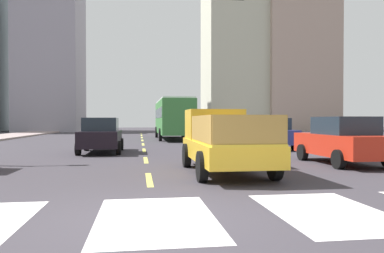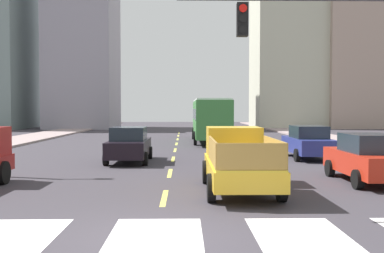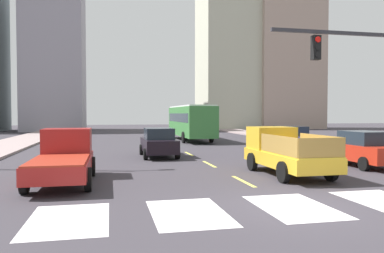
% 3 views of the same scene
% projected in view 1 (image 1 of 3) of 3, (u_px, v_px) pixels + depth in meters
% --- Properties ---
extents(ground_plane, '(160.00, 160.00, 0.00)m').
position_uv_depth(ground_plane, '(156.00, 218.00, 6.09)').
color(ground_plane, '#38343B').
extents(sidewalk_right, '(4.00, 110.00, 0.15)m').
position_uv_depth(sidewalk_right, '(332.00, 142.00, 25.72)').
color(sidewalk_right, gray).
rests_on(sidewalk_right, ground).
extents(crosswalk_stripe_3, '(1.91, 3.03, 0.01)m').
position_uv_depth(crosswalk_stripe_3, '(156.00, 218.00, 6.09)').
color(crosswalk_stripe_3, silver).
rests_on(crosswalk_stripe_3, ground).
extents(crosswalk_stripe_4, '(1.91, 3.03, 0.01)m').
position_uv_depth(crosswalk_stripe_4, '(327.00, 211.00, 6.51)').
color(crosswalk_stripe_4, silver).
rests_on(crosswalk_stripe_4, ground).
extents(lane_dash_0, '(0.16, 2.40, 0.01)m').
position_uv_depth(lane_dash_0, '(149.00, 179.00, 10.05)').
color(lane_dash_0, '#DCD554').
rests_on(lane_dash_0, ground).
extents(lane_dash_1, '(0.16, 2.40, 0.01)m').
position_uv_depth(lane_dash_1, '(146.00, 160.00, 15.00)').
color(lane_dash_1, '#DCD554').
rests_on(lane_dash_1, ground).
extents(lane_dash_2, '(0.16, 2.40, 0.01)m').
position_uv_depth(lane_dash_2, '(144.00, 150.00, 19.95)').
color(lane_dash_2, '#DCD554').
rests_on(lane_dash_2, ground).
extents(lane_dash_3, '(0.16, 2.40, 0.01)m').
position_uv_depth(lane_dash_3, '(143.00, 144.00, 24.90)').
color(lane_dash_3, '#DCD554').
rests_on(lane_dash_3, ground).
extents(lane_dash_4, '(0.16, 2.40, 0.01)m').
position_uv_depth(lane_dash_4, '(142.00, 140.00, 29.85)').
color(lane_dash_4, '#DCD554').
rests_on(lane_dash_4, ground).
extents(lane_dash_5, '(0.16, 2.40, 0.01)m').
position_uv_depth(lane_dash_5, '(142.00, 138.00, 34.80)').
color(lane_dash_5, '#DCD554').
rests_on(lane_dash_5, ground).
extents(lane_dash_6, '(0.16, 2.40, 0.01)m').
position_uv_depth(lane_dash_6, '(142.00, 135.00, 39.75)').
color(lane_dash_6, '#DCD554').
rests_on(lane_dash_6, ground).
extents(lane_dash_7, '(0.16, 2.40, 0.01)m').
position_uv_depth(lane_dash_7, '(141.00, 134.00, 44.70)').
color(lane_dash_7, '#DCD554').
rests_on(lane_dash_7, ground).
extents(pickup_stakebed, '(2.18, 5.20, 1.96)m').
position_uv_depth(pickup_stakebed, '(222.00, 141.00, 11.74)').
color(pickup_stakebed, gold).
rests_on(pickup_stakebed, ground).
extents(city_bus, '(2.72, 10.80, 3.32)m').
position_uv_depth(city_bus, '(173.00, 116.00, 31.93)').
color(city_bus, '#377838').
rests_on(city_bus, ground).
extents(sedan_mid, '(2.02, 4.40, 1.72)m').
position_uv_depth(sedan_mid, '(343.00, 140.00, 13.63)').
color(sedan_mid, red).
rests_on(sedan_mid, ground).
extents(sedan_near_left, '(2.02, 4.40, 1.72)m').
position_uv_depth(sedan_near_left, '(101.00, 135.00, 18.42)').
color(sedan_near_left, black).
rests_on(sedan_near_left, ground).
extents(sedan_far, '(2.02, 4.40, 1.72)m').
position_uv_depth(sedan_far, '(270.00, 133.00, 21.07)').
color(sedan_far, navy).
rests_on(sedan_far, ground).
extents(tower_tall_centre, '(8.59, 10.31, 26.94)m').
position_uv_depth(tower_tall_centre, '(51.00, 40.00, 55.18)').
color(tower_tall_centre, gray).
rests_on(tower_tall_centre, ground).
extents(block_mid_left, '(11.45, 9.46, 29.06)m').
position_uv_depth(block_mid_left, '(240.00, 40.00, 60.46)').
color(block_mid_left, '#B6B69F').
rests_on(block_mid_left, ground).
extents(block_low_left, '(11.33, 7.02, 29.77)m').
position_uv_depth(block_low_left, '(299.00, 37.00, 59.70)').
color(block_low_left, tan).
rests_on(block_low_left, ground).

